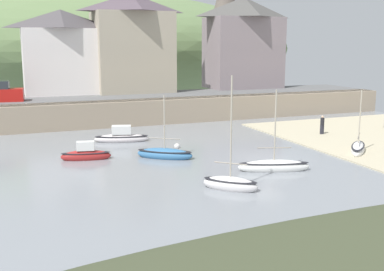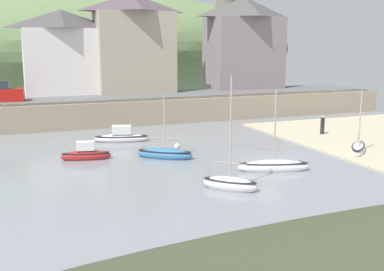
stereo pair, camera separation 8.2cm
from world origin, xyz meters
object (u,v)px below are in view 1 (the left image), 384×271
sailboat_far_left (86,154)px  waterfront_building_right (243,42)px  mooring_buoy (177,146)px  waterfront_building_centre (132,43)px  fishing_boat_green (358,149)px  sailboat_white_hull (122,137)px  sailboat_nearest_shore (230,183)px  parked_car_near_slipway (0,93)px  sailboat_blue_trim (274,166)px  waterfront_building_left (62,52)px  person_near_water (322,124)px  motorboat_with_cabin (165,154)px  church_with_spire (225,23)px

sailboat_far_left → waterfront_building_right: bearing=53.8°
mooring_buoy → waterfront_building_centre: bearing=84.8°
fishing_boat_green → mooring_buoy: 13.32m
sailboat_white_hull → sailboat_nearest_shore: sailboat_nearest_shore is taller
waterfront_building_centre → fishing_boat_green: size_ratio=2.26×
fishing_boat_green → parked_car_near_slipway: 32.44m
sailboat_white_hull → sailboat_blue_trim: (6.78, -12.41, -0.05)m
waterfront_building_centre → sailboat_far_left: waterfront_building_centre is taller
sailboat_blue_trim → parked_car_near_slipway: size_ratio=1.24×
waterfront_building_right → sailboat_white_hull: waterfront_building_right is taller
sailboat_far_left → parked_car_near_slipway: parked_car_near_slipway is taller
waterfront_building_left → fishing_boat_green: waterfront_building_left is taller
fishing_boat_green → person_near_water: (1.72, 6.59, 0.68)m
waterfront_building_right → person_near_water: bearing=-96.8°
waterfront_building_right → mooring_buoy: 26.43m
waterfront_building_left → waterfront_building_right: bearing=0.0°
waterfront_building_left → sailboat_white_hull: size_ratio=1.95×
sailboat_blue_trim → mooring_buoy: size_ratio=11.56×
sailboat_nearest_shore → parked_car_near_slipway: size_ratio=1.50×
sailboat_blue_trim → motorboat_with_cabin: bearing=150.5°
waterfront_building_left → sailboat_white_hull: 17.22m
motorboat_with_cabin → parked_car_near_slipway: motorboat_with_cabin is taller
church_with_spire → waterfront_building_left: bearing=-169.3°
waterfront_building_left → waterfront_building_right: size_ratio=0.82×
waterfront_building_right → motorboat_with_cabin: (-17.62, -22.37, -7.65)m
sailboat_far_left → sailboat_blue_trim: bearing=-23.4°
waterfront_building_left → parked_car_near_slipway: 8.69m
waterfront_building_left → sailboat_far_left: bearing=-93.0°
sailboat_far_left → waterfront_building_left: bearing=98.4°
fishing_boat_green → motorboat_with_cabin: (-13.59, 3.65, -0.02)m
waterfront_building_left → church_with_spire: 21.78m
mooring_buoy → sailboat_far_left: bearing=-171.1°
church_with_spire → sailboat_white_hull: church_with_spire is taller
sailboat_nearest_shore → sailboat_far_left: bearing=165.7°
waterfront_building_left → church_with_spire: size_ratio=0.58×
motorboat_with_cabin → sailboat_nearest_shore: sailboat_nearest_shore is taller
sailboat_nearest_shore → parked_car_near_slipway: 28.67m
waterfront_building_left → sailboat_blue_trim: bearing=-71.5°
waterfront_building_centre → sailboat_far_left: 23.84m
waterfront_building_centre → sailboat_nearest_shore: size_ratio=1.69×
motorboat_with_cabin → sailboat_nearest_shore: bearing=-46.4°
waterfront_building_centre → sailboat_blue_trim: size_ratio=2.05×
parked_car_near_slipway → church_with_spire: bearing=23.3°
church_with_spire → parked_car_near_slipway: bearing=-162.8°
sailboat_nearest_shore → parked_car_near_slipway: bearing=157.0°
church_with_spire → sailboat_nearest_shore: size_ratio=2.42×
sailboat_nearest_shore → parked_car_near_slipway: sailboat_nearest_shore is taller
waterfront_building_left → waterfront_building_right: 21.73m
waterfront_building_right → sailboat_far_left: waterfront_building_right is taller
waterfront_building_right → fishing_boat_green: (-4.03, -26.02, -7.64)m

